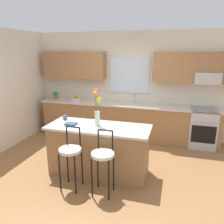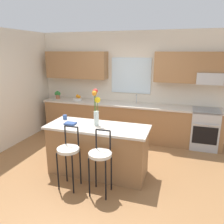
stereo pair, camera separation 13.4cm
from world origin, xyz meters
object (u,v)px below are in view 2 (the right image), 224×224
at_px(flower_vase, 96,106).
at_px(oven_range, 204,129).
at_px(kitchen_island, 98,150).
at_px(bar_stool_middle, 100,157).
at_px(fruit_bowl_oranges, 78,98).
at_px(potted_plant_small, 58,94).
at_px(bar_stool_near, 69,152).
at_px(mug_ceramic, 65,117).
at_px(cookbook, 70,123).

bearing_deg(flower_vase, oven_range, 42.23).
bearing_deg(kitchen_island, bar_stool_middle, -64.59).
distance_m(fruit_bowl_oranges, potted_plant_small, 0.62).
bearing_deg(bar_stool_near, flower_vase, 68.05).
bearing_deg(mug_ceramic, fruit_bowl_oranges, 108.36).
bearing_deg(flower_vase, kitchen_island, -49.71).
xyz_separation_m(oven_range, fruit_bowl_oranges, (-3.25, 0.03, 0.51)).
height_order(bar_stool_middle, fruit_bowl_oranges, fruit_bowl_oranges).
bearing_deg(mug_ceramic, flower_vase, -11.29).
bearing_deg(fruit_bowl_oranges, oven_range, -0.51).
height_order(kitchen_island, fruit_bowl_oranges, fruit_bowl_oranges).
relative_size(kitchen_island, fruit_bowl_oranges, 7.69).
bearing_deg(bar_stool_near, kitchen_island, 64.59).
distance_m(kitchen_island, bar_stool_middle, 0.66).
xyz_separation_m(kitchen_island, potted_plant_small, (-1.92, 1.85, 0.58)).
distance_m(bar_stool_near, potted_plant_small, 2.96).
bearing_deg(potted_plant_small, mug_ceramic, -55.04).
distance_m(oven_range, bar_stool_middle, 2.94).
relative_size(flower_vase, potted_plant_small, 3.01).
bearing_deg(potted_plant_small, bar_stool_middle, -47.93).
xyz_separation_m(flower_vase, fruit_bowl_oranges, (-1.28, 1.82, -0.30)).
xyz_separation_m(bar_stool_middle, potted_plant_small, (-2.19, 2.43, 0.41)).
height_order(kitchen_island, bar_stool_near, bar_stool_near).
height_order(kitchen_island, potted_plant_small, potted_plant_small).
height_order(oven_range, potted_plant_small, potted_plant_small).
xyz_separation_m(bar_stool_middle, mug_ceramic, (-1.02, 0.76, 0.33)).
distance_m(bar_stool_middle, mug_ceramic, 1.31).
bearing_deg(potted_plant_small, cookbook, -53.54).
bearing_deg(fruit_bowl_oranges, bar_stool_middle, -57.01).
distance_m(bar_stool_middle, flower_vase, 0.93).
relative_size(flower_vase, mug_ceramic, 7.37).
bearing_deg(potted_plant_small, fruit_bowl_oranges, 0.37).
relative_size(bar_stool_middle, flower_vase, 1.57).
relative_size(mug_ceramic, cookbook, 0.45).
xyz_separation_m(bar_stool_near, fruit_bowl_oranges, (-1.03, 2.44, 0.33)).
relative_size(kitchen_island, bar_stool_middle, 1.77).
bearing_deg(potted_plant_small, oven_range, -0.37).
bearing_deg(flower_vase, bar_stool_near, -111.95).
xyz_separation_m(mug_ceramic, potted_plant_small, (-1.17, 1.68, 0.08)).
xyz_separation_m(bar_stool_middle, cookbook, (-0.78, 0.52, 0.30)).
bearing_deg(oven_range, bar_stool_middle, -124.81).
distance_m(flower_vase, cookbook, 0.59).
bearing_deg(bar_stool_near, cookbook, 114.00).
relative_size(flower_vase, cookbook, 3.31).
height_order(bar_stool_near, mug_ceramic, bar_stool_near).
distance_m(bar_stool_near, bar_stool_middle, 0.55).
xyz_separation_m(kitchen_island, cookbook, (-0.50, -0.06, 0.47)).
distance_m(kitchen_island, flower_vase, 0.81).
bearing_deg(oven_range, cookbook, -142.38).
bearing_deg(mug_ceramic, kitchen_island, -13.32).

